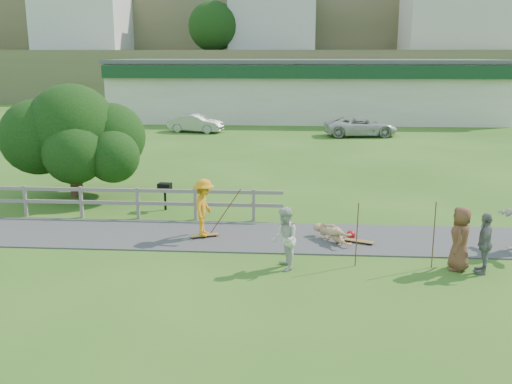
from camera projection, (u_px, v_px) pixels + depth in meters
ground at (176, 252)px, 16.39m from camera, size 260.00×260.00×0.00m
path at (186, 235)px, 17.84m from camera, size 34.00×3.00×0.04m
fence at (64, 197)px, 19.74m from camera, size 15.05×0.10×1.10m
strip_mall at (304, 89)px, 49.39m from camera, size 32.50×10.75×5.10m
hillside at (279, 3)px, 101.52m from camera, size 220.00×67.00×47.50m
skater_rider at (204, 211)px, 17.41m from camera, size 0.73×1.18×1.77m
skater_fallen at (332, 233)px, 17.16m from camera, size 1.51×1.21×0.58m
spectator_a at (285, 239)px, 14.90m from camera, size 0.78×0.92×1.67m
spectator_b at (485, 243)px, 14.65m from camera, size 0.66×1.02×1.61m
spectator_c at (460, 239)px, 14.86m from camera, size 0.78×0.96×1.71m
car_silver at (196, 123)px, 41.40m from camera, size 4.17×2.22×1.31m
car_white at (361, 126)px, 39.38m from camera, size 5.20×2.85×1.38m
tree at (74, 155)px, 22.38m from camera, size 5.58×5.58×3.37m
bbq at (165, 197)px, 20.71m from camera, size 0.50×0.40×0.99m
longboard_rider at (205, 237)px, 17.61m from camera, size 0.90×0.55×0.10m
longboard_fallen at (359, 242)px, 17.06m from camera, size 0.92×0.54×0.10m
helmet at (351, 235)px, 17.49m from camera, size 0.28×0.28×0.28m
pole_rider at (225, 207)px, 17.75m from camera, size 0.03×0.03×1.79m
pole_spec_left at (357, 235)px, 15.10m from camera, size 0.03×0.03×1.75m
pole_spec_right at (434, 235)px, 14.97m from camera, size 0.03×0.03×1.82m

